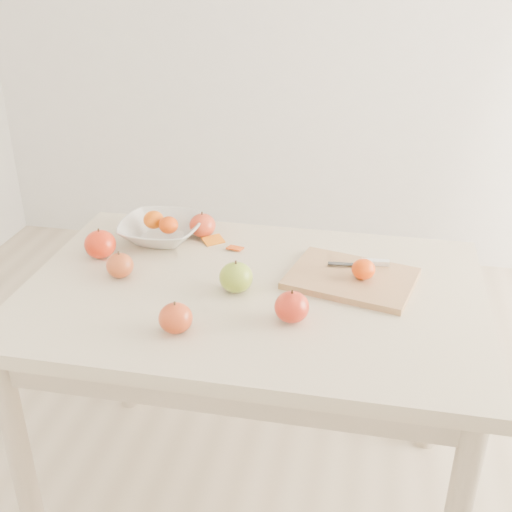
# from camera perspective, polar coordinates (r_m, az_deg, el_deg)

# --- Properties ---
(ground) EXTENTS (3.50, 3.50, 0.00)m
(ground) POSITION_cam_1_polar(r_m,az_deg,el_deg) (2.16, -0.28, -20.44)
(ground) COLOR #C6B293
(ground) RESTS_ON ground
(table) EXTENTS (1.20, 0.80, 0.75)m
(table) POSITION_cam_1_polar(r_m,az_deg,el_deg) (1.73, -0.33, -5.72)
(table) COLOR beige
(table) RESTS_ON ground
(cutting_board) EXTENTS (0.37, 0.30, 0.02)m
(cutting_board) POSITION_cam_1_polar(r_m,az_deg,el_deg) (1.73, 8.46, -1.98)
(cutting_board) COLOR #A97D54
(cutting_board) RESTS_ON table
(board_tangerine) EXTENTS (0.06, 0.06, 0.05)m
(board_tangerine) POSITION_cam_1_polar(r_m,az_deg,el_deg) (1.70, 9.53, -1.16)
(board_tangerine) COLOR #D84607
(board_tangerine) RESTS_ON cutting_board
(fruit_bowl) EXTENTS (0.24, 0.24, 0.06)m
(fruit_bowl) POSITION_cam_1_polar(r_m,az_deg,el_deg) (1.95, -8.43, 2.26)
(fruit_bowl) COLOR silver
(fruit_bowl) RESTS_ON table
(bowl_tangerine_near) EXTENTS (0.06, 0.06, 0.05)m
(bowl_tangerine_near) POSITION_cam_1_polar(r_m,az_deg,el_deg) (1.96, -9.09, 3.21)
(bowl_tangerine_near) COLOR #E85208
(bowl_tangerine_near) RESTS_ON fruit_bowl
(bowl_tangerine_far) EXTENTS (0.06, 0.06, 0.05)m
(bowl_tangerine_far) POSITION_cam_1_polar(r_m,az_deg,el_deg) (1.92, -7.79, 2.75)
(bowl_tangerine_far) COLOR #D74907
(bowl_tangerine_far) RESTS_ON fruit_bowl
(orange_peel_a) EXTENTS (0.07, 0.07, 0.01)m
(orange_peel_a) POSITION_cam_1_polar(r_m,az_deg,el_deg) (1.93, -3.81, 1.30)
(orange_peel_a) COLOR orange
(orange_peel_a) RESTS_ON table
(orange_peel_b) EXTENTS (0.05, 0.04, 0.01)m
(orange_peel_b) POSITION_cam_1_polar(r_m,az_deg,el_deg) (1.88, -1.88, 0.65)
(orange_peel_b) COLOR #C7440E
(orange_peel_b) RESTS_ON table
(paring_knife) EXTENTS (0.17, 0.05, 0.01)m
(paring_knife) POSITION_cam_1_polar(r_m,az_deg,el_deg) (1.78, 10.14, -0.58)
(paring_knife) COLOR white
(paring_knife) RESTS_ON cutting_board
(apple_green) EXTENTS (0.09, 0.09, 0.08)m
(apple_green) POSITION_cam_1_polar(r_m,az_deg,el_deg) (1.65, -1.78, -1.90)
(apple_green) COLOR #5B8713
(apple_green) RESTS_ON table
(apple_red_d) EXTENTS (0.07, 0.07, 0.07)m
(apple_red_d) POSITION_cam_1_polar(r_m,az_deg,el_deg) (1.76, -12.01, -0.82)
(apple_red_d) COLOR maroon
(apple_red_d) RESTS_ON table
(apple_red_e) EXTENTS (0.08, 0.08, 0.08)m
(apple_red_e) POSITION_cam_1_polar(r_m,az_deg,el_deg) (1.53, 3.20, -4.54)
(apple_red_e) COLOR #9E0A0B
(apple_red_e) RESTS_ON table
(apple_red_a) EXTENTS (0.08, 0.08, 0.07)m
(apple_red_a) POSITION_cam_1_polar(r_m,az_deg,el_deg) (1.96, -4.78, 2.73)
(apple_red_a) COLOR #9F0B08
(apple_red_a) RESTS_ON table
(apple_red_b) EXTENTS (0.09, 0.09, 0.08)m
(apple_red_b) POSITION_cam_1_polar(r_m,az_deg,el_deg) (1.87, -13.68, 1.02)
(apple_red_b) COLOR #A00609
(apple_red_b) RESTS_ON table
(apple_red_c) EXTENTS (0.08, 0.08, 0.07)m
(apple_red_c) POSITION_cam_1_polar(r_m,az_deg,el_deg) (1.50, -7.16, -5.50)
(apple_red_c) COLOR maroon
(apple_red_c) RESTS_ON table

